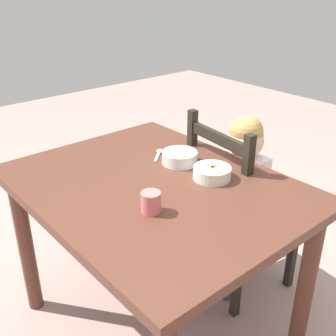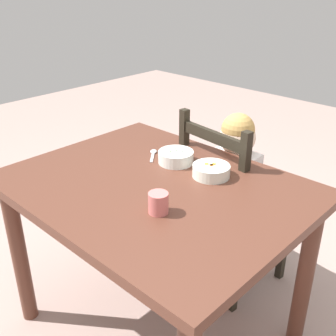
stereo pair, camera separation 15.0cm
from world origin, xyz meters
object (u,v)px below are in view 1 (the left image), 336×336
object	(u,v)px
dining_table	(155,209)
drinking_cup	(151,202)
bowl_of_peas	(180,157)
bowl_of_carrots	(212,172)
dining_chair	(235,211)
spoon	(159,153)
child_figure	(238,181)

from	to	relation	value
dining_table	drinking_cup	world-z (taller)	drinking_cup
bowl_of_peas	bowl_of_carrots	bearing A→B (deg)	0.00
dining_chair	spoon	xyz separation A→B (m)	(-0.23, -0.30, 0.33)
dining_chair	spoon	world-z (taller)	dining_chair
dining_table	bowl_of_peas	size ratio (longest dim) A/B	7.53
dining_table	bowl_of_peas	distance (m)	0.26
bowl_of_peas	bowl_of_carrots	distance (m)	0.19
dining_table	child_figure	size ratio (longest dim) A/B	1.23
child_figure	spoon	world-z (taller)	child_figure
bowl_of_carrots	drinking_cup	size ratio (longest dim) A/B	2.04
dining_table	bowl_of_carrots	world-z (taller)	bowl_of_carrots
bowl_of_carrots	drinking_cup	bearing A→B (deg)	-83.37
child_figure	bowl_of_carrots	world-z (taller)	child_figure
bowl_of_peas	drinking_cup	bearing A→B (deg)	-55.84
dining_chair	bowl_of_carrots	distance (m)	0.47
bowl_of_carrots	bowl_of_peas	bearing A→B (deg)	-180.00
bowl_of_carrots	child_figure	bearing A→B (deg)	108.23
dining_table	dining_chair	distance (m)	0.54
bowl_of_peas	dining_table	bearing A→B (deg)	-69.67
bowl_of_carrots	drinking_cup	world-z (taller)	drinking_cup
bowl_of_peas	drinking_cup	size ratio (longest dim) A/B	2.05
dining_chair	drinking_cup	world-z (taller)	dining_chair
dining_table	bowl_of_peas	xyz separation A→B (m)	(-0.07, 0.20, 0.15)
dining_table	bowl_of_carrots	xyz separation A→B (m)	(0.12, 0.20, 0.14)
bowl_of_carrots	drinking_cup	xyz separation A→B (m)	(0.04, -0.34, 0.01)
dining_chair	drinking_cup	bearing A→B (deg)	-77.39
dining_table	child_figure	bearing A→B (deg)	87.36
spoon	drinking_cup	xyz separation A→B (m)	(0.37, -0.34, 0.03)
child_figure	dining_table	bearing A→B (deg)	-92.64
dining_chair	child_figure	size ratio (longest dim) A/B	1.00
dining_table	spoon	distance (m)	0.31
dining_table	drinking_cup	xyz separation A→B (m)	(0.16, -0.14, 0.16)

